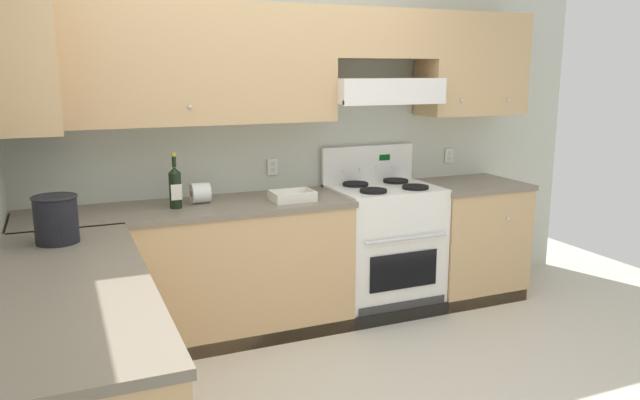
% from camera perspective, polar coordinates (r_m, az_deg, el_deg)
% --- Properties ---
extents(wall_back, '(4.68, 0.57, 2.55)m').
position_cam_1_polar(wall_back, '(4.48, -1.51, 8.27)').
color(wall_back, beige).
rests_on(wall_back, ground_plane).
extents(counter_back_run, '(3.60, 0.65, 0.91)m').
position_cam_1_polar(counter_back_run, '(4.29, -3.99, -5.91)').
color(counter_back_run, tan).
rests_on(counter_back_run, ground_plane).
extents(counter_left_run, '(0.63, 1.91, 0.91)m').
position_cam_1_polar(counter_left_run, '(2.93, -21.26, -15.53)').
color(counter_left_run, tan).
rests_on(counter_left_run, ground_plane).
extents(stove, '(0.76, 0.62, 1.20)m').
position_cam_1_polar(stove, '(4.63, 5.86, -4.28)').
color(stove, white).
rests_on(stove, ground_plane).
extents(wine_bottle, '(0.08, 0.08, 0.35)m').
position_cam_1_polar(wine_bottle, '(3.97, -13.19, 1.23)').
color(wine_bottle, black).
rests_on(wine_bottle, counter_back_run).
extents(bowl, '(0.28, 0.20, 0.06)m').
position_cam_1_polar(bowl, '(4.12, -2.55, 0.27)').
color(bowl, white).
rests_on(bowl, counter_back_run).
extents(bucket, '(0.22, 0.22, 0.24)m').
position_cam_1_polar(bucket, '(3.36, -23.14, -1.55)').
color(bucket, black).
rests_on(bucket, counter_left_run).
extents(paper_towel_roll, '(0.12, 0.13, 0.13)m').
position_cam_1_polar(paper_towel_roll, '(4.11, -10.96, 0.64)').
color(paper_towel_roll, white).
rests_on(paper_towel_roll, counter_back_run).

